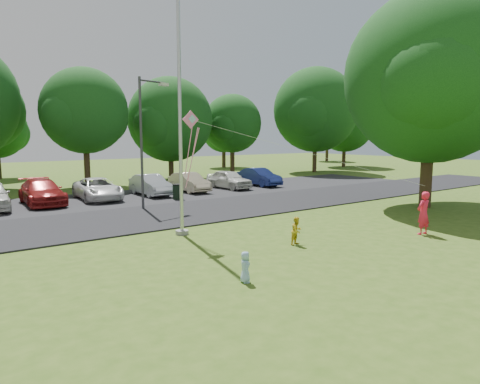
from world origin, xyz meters
TOP-DOWN VIEW (x-y plane):
  - ground at (0.00, 0.00)m, footprint 120.00×120.00m
  - park_road at (0.00, 9.00)m, footprint 60.00×6.00m
  - parking_strip at (0.00, 15.50)m, footprint 42.00×7.00m
  - flagpole at (-3.50, 5.00)m, footprint 0.50×0.50m
  - street_lamp at (-2.09, 11.29)m, footprint 1.87×0.63m
  - trash_can at (0.63, 13.00)m, footprint 0.61×0.61m
  - big_tree at (10.03, 2.85)m, footprint 9.52×8.91m
  - tree_row at (1.59, 24.23)m, footprint 64.35×11.94m
  - horizon_trees at (4.06, 33.88)m, footprint 77.46×7.20m
  - parked_cars at (-1.13, 15.62)m, footprint 19.51×4.98m
  - woman at (3.99, -0.55)m, footprint 0.64×0.44m
  - child_yellow at (-1.04, 1.21)m, footprint 0.54×0.46m
  - child_blue at (-4.85, -0.82)m, footprint 0.41×0.48m
  - kite at (-3.37, 3.94)m, footprint 7.89×4.90m

SIDE VIEW (x-z plane):
  - ground at x=0.00m, z-range 0.00..0.00m
  - park_road at x=0.00m, z-range 0.00..0.06m
  - parking_strip at x=0.00m, z-range 0.00..0.06m
  - child_blue at x=-4.85m, z-range 0.00..0.82m
  - trash_can at x=0.63m, z-range 0.00..0.97m
  - child_yellow at x=-1.04m, z-range 0.00..0.99m
  - parked_cars at x=-1.13m, z-range 0.00..1.45m
  - woman at x=3.99m, z-range 0.00..1.67m
  - kite at x=-3.37m, z-range 2.49..5.29m
  - street_lamp at x=-2.09m, z-range 0.68..7.42m
  - flagpole at x=-3.50m, z-range -0.83..9.17m
  - horizon_trees at x=4.06m, z-range 0.79..7.81m
  - tree_row at x=1.59m, z-range 0.27..11.15m
  - big_tree at x=10.03m, z-range 0.96..12.22m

